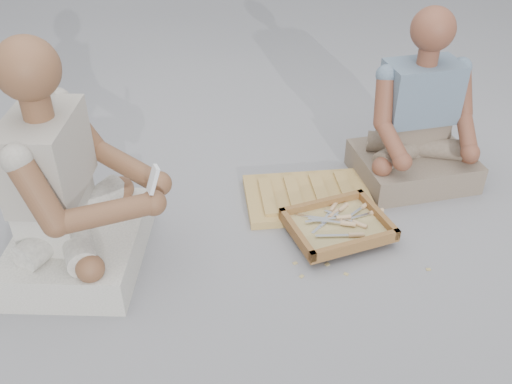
{
  "coord_description": "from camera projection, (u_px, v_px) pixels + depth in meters",
  "views": [
    {
      "loc": [
        -0.37,
        -1.87,
        1.7
      ],
      "look_at": [
        -0.07,
        0.1,
        0.3
      ],
      "focal_mm": 40.0,
      "sensor_mm": 36.0,
      "label": 1
    }
  ],
  "objects": [
    {
      "name": "wood_chip_2",
      "position": [
        302.0,
        276.0,
        2.44
      ],
      "size": [
        0.02,
        0.02,
        0.0
      ],
      "primitive_type": "cube",
      "rotation": [
        0.0,
        0.0,
        0.62
      ],
      "color": "tan",
      "rests_on": "ground"
    },
    {
      "name": "wood_chip_4",
      "position": [
        290.0,
        225.0,
        2.73
      ],
      "size": [
        0.02,
        0.02,
        0.0
      ],
      "primitive_type": "cube",
      "rotation": [
        0.0,
        0.0,
        0.94
      ],
      "color": "tan",
      "rests_on": "ground"
    },
    {
      "name": "wood_chip_8",
      "position": [
        297.0,
        194.0,
        2.94
      ],
      "size": [
        0.02,
        0.02,
        0.0
      ],
      "primitive_type": "cube",
      "rotation": [
        0.0,
        0.0,
        2.45
      ],
      "color": "tan",
      "rests_on": "ground"
    },
    {
      "name": "ground",
      "position": [
        274.0,
        258.0,
        2.54
      ],
      "size": [
        60.0,
        60.0,
        0.0
      ],
      "primitive_type": "plane",
      "color": "gray",
      "rests_on": "ground"
    },
    {
      "name": "tool_tray",
      "position": [
        338.0,
        226.0,
        2.63
      ],
      "size": [
        0.51,
        0.44,
        0.06
      ],
      "rotation": [
        0.0,
        0.0,
        0.21
      ],
      "color": "brown",
      "rests_on": "carved_panel"
    },
    {
      "name": "wood_chip_10",
      "position": [
        372.0,
        207.0,
        2.85
      ],
      "size": [
        0.02,
        0.02,
        0.0
      ],
      "primitive_type": "cube",
      "rotation": [
        0.0,
        0.0,
        0.6
      ],
      "color": "tan",
      "rests_on": "ground"
    },
    {
      "name": "carved_panel",
      "position": [
        308.0,
        197.0,
        2.88
      ],
      "size": [
        0.64,
        0.44,
        0.04
      ],
      "primitive_type": "cube",
      "rotation": [
        0.0,
        0.0,
        -0.04
      ],
      "color": "#AF8143",
      "rests_on": "ground"
    },
    {
      "name": "chisel_7",
      "position": [
        343.0,
        223.0,
        2.62
      ],
      "size": [
        0.21,
        0.09,
        0.02
      ],
      "rotation": [
        0.0,
        0.0,
        -0.36
      ],
      "color": "silver",
      "rests_on": "tool_tray"
    },
    {
      "name": "craftsman",
      "position": [
        68.0,
        196.0,
        2.33
      ],
      "size": [
        0.73,
        0.74,
        1.02
      ],
      "rotation": [
        0.0,
        0.0,
        -1.76
      ],
      "color": "silver",
      "rests_on": "ground"
    },
    {
      "name": "mobile_phone",
      "position": [
        153.0,
        179.0,
        2.19
      ],
      "size": [
        0.06,
        0.06,
        0.11
      ],
      "rotation": [
        -0.35,
        0.0,
        -1.28
      ],
      "color": "white",
      "rests_on": "craftsman"
    },
    {
      "name": "wood_chip_9",
      "position": [
        428.0,
        269.0,
        2.48
      ],
      "size": [
        0.02,
        0.02,
        0.0
      ],
      "primitive_type": "cube",
      "rotation": [
        0.0,
        0.0,
        3.1
      ],
      "color": "tan",
      "rests_on": "ground"
    },
    {
      "name": "chisel_4",
      "position": [
        352.0,
        235.0,
        2.56
      ],
      "size": [
        0.22,
        0.04,
        0.02
      ],
      "rotation": [
        0.0,
        0.0,
        -0.12
      ],
      "color": "silver",
      "rests_on": "tool_tray"
    },
    {
      "name": "chisel_2",
      "position": [
        355.0,
        223.0,
        2.63
      ],
      "size": [
        0.17,
        0.17,
        0.02
      ],
      "rotation": [
        0.0,
        0.0,
        -0.77
      ],
      "color": "silver",
      "rests_on": "tool_tray"
    },
    {
      "name": "wood_chip_5",
      "position": [
        347.0,
        227.0,
        2.72
      ],
      "size": [
        0.02,
        0.02,
        0.0
      ],
      "primitive_type": "cube",
      "rotation": [
        0.0,
        0.0,
        1.39
      ],
      "color": "tan",
      "rests_on": "ground"
    },
    {
      "name": "chisel_9",
      "position": [
        364.0,
        206.0,
        2.73
      ],
      "size": [
        0.19,
        0.15,
        0.02
      ],
      "rotation": [
        0.0,
        0.0,
        0.64
      ],
      "color": "silver",
      "rests_on": "tool_tray"
    },
    {
      "name": "chisel_6",
      "position": [
        332.0,
        209.0,
        2.73
      ],
      "size": [
        0.14,
        0.19,
        0.02
      ],
      "rotation": [
        0.0,
        0.0,
        0.94
      ],
      "color": "silver",
      "rests_on": "tool_tray"
    },
    {
      "name": "wood_chip_0",
      "position": [
        331.0,
        238.0,
        2.65
      ],
      "size": [
        0.02,
        0.02,
        0.0
      ],
      "primitive_type": "cube",
      "rotation": [
        0.0,
        0.0,
        2.52
      ],
      "color": "tan",
      "rests_on": "ground"
    },
    {
      "name": "companion",
      "position": [
        418.0,
        127.0,
        2.9
      ],
      "size": [
        0.62,
        0.52,
        0.91
      ],
      "rotation": [
        0.0,
        0.0,
        3.23
      ],
      "color": "#786756",
      "rests_on": "ground"
    },
    {
      "name": "chisel_3",
      "position": [
        340.0,
        210.0,
        2.72
      ],
      "size": [
        0.18,
        0.16,
        0.02
      ],
      "rotation": [
        0.0,
        0.0,
        0.72
      ],
      "color": "silver",
      "rests_on": "tool_tray"
    },
    {
      "name": "wood_chip_1",
      "position": [
        327.0,
        264.0,
        2.5
      ],
      "size": [
        0.02,
        0.02,
        0.0
      ],
      "primitive_type": "cube",
      "rotation": [
        0.0,
        0.0,
        0.48
      ],
      "color": "tan",
      "rests_on": "ground"
    },
    {
      "name": "wood_chip_3",
      "position": [
        346.0,
        274.0,
        2.45
      ],
      "size": [
        0.02,
        0.02,
        0.0
      ],
      "primitive_type": "cube",
      "rotation": [
        0.0,
        0.0,
        2.45
      ],
      "color": "tan",
      "rests_on": "ground"
    },
    {
      "name": "wood_chip_6",
      "position": [
        311.0,
        223.0,
        2.74
      ],
      "size": [
        0.02,
        0.02,
        0.0
      ],
      "primitive_type": "cube",
      "rotation": [
        0.0,
        0.0,
        0.6
      ],
      "color": "tan",
      "rests_on": "ground"
    },
    {
      "name": "chisel_5",
      "position": [
        330.0,
        219.0,
        2.66
      ],
      "size": [
        0.21,
        0.1,
        0.02
      ],
      "rotation": [
        0.0,
        0.0,
        -0.37
      ],
      "color": "silver",
      "rests_on": "tool_tray"
    },
    {
      "name": "chisel_8",
      "position": [
        373.0,
        213.0,
        2.7
      ],
      "size": [
        0.22,
        0.07,
        0.02
      ],
      "rotation": [
        0.0,
        0.0,
        0.23
      ],
      "color": "silver",
      "rests_on": "tool_tray"
    },
    {
      "name": "chisel_1",
      "position": [
        331.0,
        216.0,
        2.68
      ],
      "size": [
        0.17,
        0.16,
        0.02
      ],
      "rotation": [
        0.0,
        0.0,
        0.76
      ],
      "color": "silver",
      "rests_on": "tool_tray"
    },
    {
      "name": "wood_chip_7",
      "position": [
        295.0,
        263.0,
        2.51
      ],
      "size": [
        0.02,
        0.02,
        0.0
      ],
      "primitive_type": "cube",
      "rotation": [
        0.0,
        0.0,
        0.32
      ],
      "color": "tan",
      "rests_on": "ground"
    },
    {
      "name": "chisel_0",
      "position": [
        339.0,
        218.0,
        2.65
      ],
      "size": [
        0.22,
        0.03,
        0.02
      ],
      "rotation": [
        0.0,
        0.0,
        0.04
      ],
      "color": "silver",
      "rests_on": "tool_tray"
    }
  ]
}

